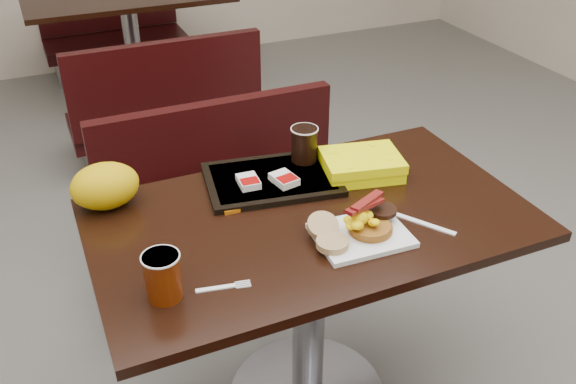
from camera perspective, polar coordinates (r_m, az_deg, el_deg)
name	(u,v)px	position (r m, az deg, el deg)	size (l,w,h in m)	color
table_near	(309,316)	(1.96, 1.92, -11.23)	(1.20, 0.70, 0.75)	black
bench_near_n	(234,206)	(2.49, -4.96, -1.30)	(1.00, 0.46, 0.72)	black
table_far	(134,53)	(4.16, -13.85, 12.14)	(1.20, 0.70, 0.75)	black
bench_far_s	(161,96)	(3.52, -11.50, 8.56)	(1.00, 0.46, 0.72)	black
bench_far_n	(114,25)	(4.83, -15.55, 14.41)	(1.00, 0.46, 0.72)	black
platter	(361,235)	(1.65, 6.69, -3.93)	(0.24, 0.19, 0.01)	white
pancake_stack	(370,227)	(1.65, 7.49, -3.14)	(0.12, 0.12, 0.02)	brown
sausage_patty	(382,210)	(1.69, 8.58, -1.65)	(0.08, 0.08, 0.01)	black
scrambled_eggs	(359,219)	(1.62, 6.51, -2.45)	(0.08, 0.07, 0.04)	#FFD905
bacon_strips	(365,205)	(1.62, 7.03, -1.19)	(0.14, 0.06, 0.01)	#4B050B
muffin_bottom	(332,243)	(1.59, 4.05, -4.67)	(0.08, 0.08, 0.02)	tan
muffin_top	(323,226)	(1.63, 3.18, -3.08)	(0.08, 0.08, 0.02)	tan
coffee_cup_near	(163,276)	(1.45, -11.32, -7.55)	(0.08, 0.08, 0.12)	#842804
fork	(216,288)	(1.49, -6.61, -8.70)	(0.13, 0.02, 0.00)	white
knife	(423,223)	(1.73, 12.19, -2.81)	(0.19, 0.02, 0.00)	white
condiment_syrup	(231,209)	(1.75, -5.20, -1.57)	(0.04, 0.03, 0.01)	#AA5007
condiment_ketchup	(295,196)	(1.80, 0.62, -0.33)	(0.04, 0.03, 0.01)	#8C0504
tray	(272,179)	(1.87, -1.48, 1.16)	(0.39, 0.28, 0.02)	black
hashbrown_sleeve_left	(248,181)	(1.83, -3.63, 0.96)	(0.06, 0.08, 0.02)	silver
hashbrown_sleeve_right	(284,179)	(1.84, -0.36, 1.18)	(0.06, 0.08, 0.02)	silver
coffee_cup_far	(304,144)	(1.93, 1.49, 4.35)	(0.08, 0.08, 0.11)	black
clamshell	(361,165)	(1.92, 6.70, 2.46)	(0.23, 0.18, 0.06)	#F6F304
paper_bag	(105,186)	(1.81, -16.32, 0.53)	(0.19, 0.14, 0.13)	#D8C307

